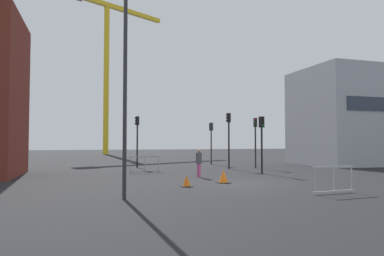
# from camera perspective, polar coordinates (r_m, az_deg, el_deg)

# --- Properties ---
(ground) EXTENTS (160.00, 160.00, 0.00)m
(ground) POSITION_cam_1_polar(r_m,az_deg,el_deg) (17.07, 7.76, -9.07)
(ground) COLOR black
(office_block) EXTENTS (12.21, 7.36, 8.52)m
(office_block) POSITION_cam_1_polar(r_m,az_deg,el_deg) (35.61, 26.56, 1.53)
(office_block) COLOR #A8AAB2
(office_block) RESTS_ON ground
(construction_crane) EXTENTS (15.93, 9.02, 25.81)m
(construction_crane) POSITION_cam_1_polar(r_m,az_deg,el_deg) (61.43, -13.57, 11.69)
(construction_crane) COLOR yellow
(construction_crane) RESTS_ON ground
(streetlamp_tall) EXTENTS (1.51, 0.62, 8.26)m
(streetlamp_tall) POSITION_cam_1_polar(r_m,az_deg,el_deg) (12.72, -10.22, 10.19)
(streetlamp_tall) COLOR #2D2D30
(streetlamp_tall) RESTS_ON ground
(traffic_light_median) EXTENTS (0.39, 0.29, 4.06)m
(traffic_light_median) POSITION_cam_1_polar(r_m,az_deg,el_deg) (27.87, -9.00, -0.84)
(traffic_light_median) COLOR black
(traffic_light_median) RESTS_ON ground
(traffic_light_island) EXTENTS (0.39, 0.35, 4.21)m
(traffic_light_island) POSITION_cam_1_polar(r_m,az_deg,el_deg) (26.30, 6.06, -0.58)
(traffic_light_island) COLOR black
(traffic_light_island) RESTS_ON ground
(traffic_light_corner) EXTENTS (0.31, 0.39, 3.65)m
(traffic_light_corner) POSITION_cam_1_polar(r_m,az_deg,el_deg) (22.61, 11.40, -1.13)
(traffic_light_corner) COLOR black
(traffic_light_corner) RESTS_ON ground
(traffic_light_near) EXTENTS (0.30, 0.39, 3.89)m
(traffic_light_near) POSITION_cam_1_polar(r_m,az_deg,el_deg) (27.39, 10.38, -1.02)
(traffic_light_near) COLOR #232326
(traffic_light_near) RESTS_ON ground
(traffic_light_far) EXTENTS (0.36, 0.37, 3.76)m
(traffic_light_far) POSITION_cam_1_polar(r_m,az_deg,el_deg) (31.23, 3.17, -1.37)
(traffic_light_far) COLOR #2D2D30
(traffic_light_far) RESTS_ON ground
(pedestrian_walking) EXTENTS (0.34, 0.34, 1.62)m
(pedestrian_walking) POSITION_cam_1_polar(r_m,az_deg,el_deg) (19.95, 1.14, -5.41)
(pedestrian_walking) COLOR #D14C8C
(pedestrian_walking) RESTS_ON ground
(safety_barrier_rear) EXTENTS (2.10, 0.11, 1.08)m
(safety_barrier_rear) POSITION_cam_1_polar(r_m,az_deg,el_deg) (23.15, -7.80, -5.90)
(safety_barrier_rear) COLOR gray
(safety_barrier_rear) RESTS_ON ground
(safety_barrier_mid_span) EXTENTS (2.01, 0.23, 1.08)m
(safety_barrier_mid_span) POSITION_cam_1_polar(r_m,az_deg,el_deg) (14.64, 22.28, -7.82)
(safety_barrier_mid_span) COLOR #B2B5BA
(safety_barrier_mid_span) RESTS_ON ground
(traffic_cone_striped) EXTENTS (0.51, 0.51, 0.51)m
(traffic_cone_striped) POSITION_cam_1_polar(r_m,az_deg,el_deg) (15.80, -0.90, -8.77)
(traffic_cone_striped) COLOR black
(traffic_cone_striped) RESTS_ON ground
(traffic_cone_by_barrier) EXTENTS (0.63, 0.63, 0.63)m
(traffic_cone_by_barrier) POSITION_cam_1_polar(r_m,az_deg,el_deg) (17.32, 5.20, -8.00)
(traffic_cone_by_barrier) COLOR black
(traffic_cone_by_barrier) RESTS_ON ground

